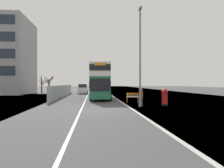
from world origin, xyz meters
TOP-DOWN VIEW (x-y plane):
  - ground at (0.61, 0.11)m, footprint 140.00×280.00m
  - double_decker_bus at (0.71, 12.47)m, footprint 3.48×11.33m
  - lamppost_foreground at (4.04, 2.06)m, footprint 0.29×0.70m
  - red_pillar_postbox at (6.76, 2.74)m, footprint 0.64×0.64m
  - roadworks_barrier at (4.11, 6.28)m, footprint 1.49×0.78m
  - construction_site_fence at (-5.59, 17.32)m, footprint 0.44×24.00m
  - car_oncoming_near at (-2.76, 26.82)m, footprint 2.05×4.51m
  - car_receding_mid at (0.92, 35.76)m, footprint 2.03×4.32m
  - bare_tree_far_verge_near at (-12.91, 33.14)m, footprint 2.24×2.56m
  - bare_tree_far_verge_mid at (-12.93, 41.17)m, footprint 2.43×2.56m
  - pedestrian_at_kerb at (4.35, 2.88)m, footprint 0.34×0.34m

SIDE VIEW (x-z plane):
  - ground at x=0.61m, z-range -0.10..0.00m
  - roadworks_barrier at x=4.11m, z-range 0.13..1.27m
  - pedestrian_at_kerb at x=4.35m, z-range 0.01..1.77m
  - red_pillar_postbox at x=6.76m, z-range 0.09..1.83m
  - construction_site_fence at x=-5.59m, z-range -0.04..1.97m
  - car_oncoming_near at x=-2.76m, z-range -0.06..2.05m
  - car_receding_mid at x=0.92m, z-range -0.07..2.25m
  - bare_tree_far_verge_near at x=-12.91m, z-range -0.12..4.18m
  - bare_tree_far_verge_mid at x=-12.93m, z-range 0.04..4.34m
  - double_decker_bus at x=0.71m, z-range 0.16..5.07m
  - lamppost_foreground at x=4.04m, z-range -0.24..9.45m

